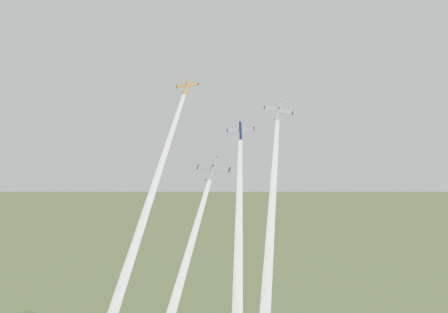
# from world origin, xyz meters

# --- Properties ---
(plane_yellow) EXTENTS (7.43, 5.53, 6.29)m
(plane_yellow) POSITION_xyz_m (-15.56, 4.37, 110.29)
(plane_yellow) COLOR #EFA514
(smoke_trail_yellow) EXTENTS (7.62, 50.73, 61.68)m
(smoke_trail_yellow) POSITION_xyz_m (-12.88, -21.92, 77.75)
(smoke_trail_yellow) COLOR white
(plane_navy) EXTENTS (8.46, 7.10, 6.36)m
(plane_navy) POSITION_xyz_m (3.23, -3.41, 98.20)
(plane_navy) COLOR #0C1138
(smoke_trail_navy) EXTENTS (16.30, 36.82, 46.66)m
(smoke_trail_navy) POSITION_xyz_m (10.60, -22.35, 73.17)
(smoke_trail_navy) COLOR white
(plane_silver_right) EXTENTS (7.32, 7.32, 7.79)m
(plane_silver_right) POSITION_xyz_m (11.28, 1.01, 102.92)
(plane_silver_right) COLOR silver
(smoke_trail_silver_right) EXTENTS (13.20, 42.41, 52.34)m
(smoke_trail_silver_right) POSITION_xyz_m (16.95, -20.91, 75.04)
(smoke_trail_silver_right) COLOR white
(plane_silver_low) EXTENTS (8.62, 6.82, 7.85)m
(plane_silver_low) POSITION_xyz_m (-1.49, -9.28, 88.91)
(plane_silver_low) COLOR #A2A8B0
(smoke_trail_silver_low) EXTENTS (4.56, 35.11, 42.33)m
(smoke_trail_silver_low) POSITION_xyz_m (-0.38, -27.81, 66.04)
(smoke_trail_silver_low) COLOR white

